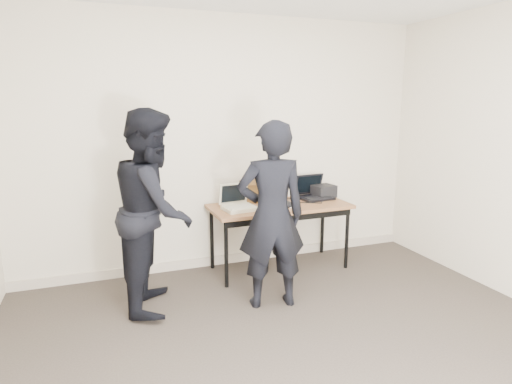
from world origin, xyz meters
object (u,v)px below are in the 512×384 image
equipment_box (324,191)px  desk (280,210)px  leather_satchel (257,191)px  laptop_center (280,200)px  laptop_beige (238,204)px  person_observer (154,210)px  laptop_right (313,193)px  person_typist (271,216)px

equipment_box → desk: bearing=-163.1°
leather_satchel → equipment_box: leather_satchel is taller
laptop_center → equipment_box: 0.66m
laptop_beige → laptop_center: 0.47m
laptop_center → person_observer: bearing=-165.4°
leather_satchel → equipment_box: (0.81, -0.04, -0.06)m
laptop_center → person_observer: person_observer is taller
laptop_center → equipment_box: (0.64, 0.19, 0.02)m
laptop_beige → leather_satchel: (0.30, 0.25, 0.08)m
equipment_box → person_observer: 2.08m
person_observer → leather_satchel: bearing=-49.7°
laptop_beige → leather_satchel: size_ratio=0.99×
equipment_box → person_observer: size_ratio=0.14×
desk → leather_satchel: size_ratio=4.19×
equipment_box → person_observer: bearing=-163.9°
equipment_box → laptop_right: bearing=-174.2°
laptop_beige → person_observer: bearing=-165.2°
person_typist → laptop_beige: bearing=-76.2°
person_typist → leather_satchel: bearing=-94.9°
desk → laptop_beige: size_ratio=4.24×
leather_satchel → desk: bearing=-51.4°
laptop_beige → equipment_box: (1.11, 0.21, 0.02)m
desk → equipment_box: (0.63, 0.19, 0.13)m
laptop_beige → leather_satchel: laptop_beige is taller
leather_satchel → equipment_box: bearing=-2.2°
desk → leather_satchel: leather_satchel is taller
desk → laptop_right: 0.53m
desk → laptop_right: (0.49, 0.18, 0.12)m
laptop_center → person_typist: bearing=-119.3°
leather_satchel → equipment_box: 0.81m
desk → person_typist: 0.87m
laptop_right → equipment_box: bearing=-0.0°
laptop_right → person_typist: size_ratio=0.24×
laptop_right → person_typist: person_typist is taller
desk → person_observer: (-1.37, -0.39, 0.22)m
laptop_right → leather_satchel: (-0.67, 0.05, 0.07)m
laptop_right → leather_satchel: bearing=169.9°
laptop_beige → person_typist: bearing=-91.9°
laptop_center → person_typist: (-0.40, -0.75, 0.06)m
person_typist → person_observer: bearing=-12.5°
equipment_box → laptop_beige: bearing=-169.3°
laptop_right → equipment_box: size_ratio=1.64×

